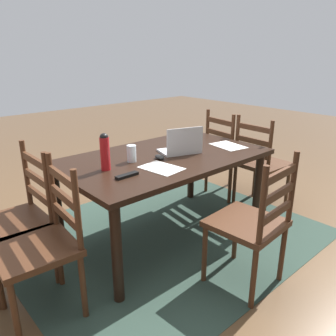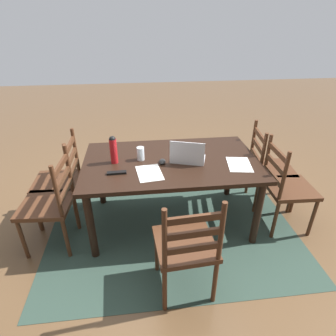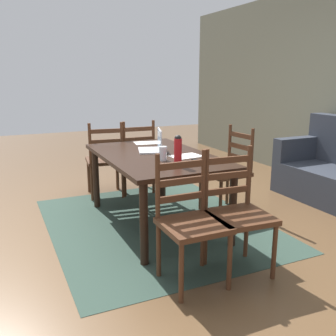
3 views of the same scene
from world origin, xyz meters
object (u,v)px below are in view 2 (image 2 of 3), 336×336
at_px(chair_left_near, 269,168).
at_px(computer_mouse, 162,161).
at_px(water_bottle, 113,149).
at_px(chair_far_head, 186,246).
at_px(chair_left_far, 286,187).
at_px(chair_right_near, 60,180).
at_px(tv_remote, 117,173).
at_px(chair_right_far, 51,204).
at_px(dining_table, 171,167).
at_px(drinking_glass, 141,154).
at_px(laptop, 188,156).

distance_m(chair_left_near, computer_mouse, 1.27).
distance_m(water_bottle, computer_mouse, 0.47).
relative_size(chair_far_head, water_bottle, 3.55).
height_order(chair_left_near, chair_left_far, same).
bearing_deg(chair_right_near, tv_remote, 146.81).
height_order(chair_right_far, computer_mouse, chair_right_far).
bearing_deg(chair_left_far, dining_table, -9.99).
distance_m(dining_table, chair_right_near, 1.16).
bearing_deg(dining_table, tv_remote, 21.87).
bearing_deg(chair_far_head, chair_left_far, -149.08).
distance_m(drinking_glass, computer_mouse, 0.23).
relative_size(chair_far_head, laptop, 2.56).
xyz_separation_m(dining_table, chair_left_far, (-1.13, 0.20, -0.19)).
distance_m(chair_far_head, water_bottle, 1.11).
xyz_separation_m(laptop, computer_mouse, (0.24, -0.00, -0.04)).
height_order(chair_left_near, water_bottle, water_bottle).
bearing_deg(chair_right_far, tv_remote, 179.87).
height_order(water_bottle, drinking_glass, water_bottle).
relative_size(chair_far_head, chair_right_near, 1.00).
height_order(chair_left_far, chair_right_near, same).
bearing_deg(chair_left_near, dining_table, 10.33).
relative_size(chair_left_far, chair_right_near, 1.00).
bearing_deg(tv_remote, chair_far_head, 35.62).
height_order(chair_right_near, computer_mouse, chair_right_near).
relative_size(computer_mouse, tv_remote, 0.59).
bearing_deg(laptop, chair_right_far, 6.76).
distance_m(chair_left_near, chair_right_far, 2.29).
bearing_deg(water_bottle, drinking_glass, -173.18).
xyz_separation_m(chair_far_head, drinking_glass, (0.29, -0.91, 0.33)).
relative_size(laptop, computer_mouse, 3.72).
bearing_deg(chair_right_far, chair_left_near, -169.73).
height_order(dining_table, drinking_glass, drinking_glass).
bearing_deg(chair_left_near, chair_left_far, 89.95).
height_order(laptop, tv_remote, laptop).
xyz_separation_m(chair_right_far, computer_mouse, (-1.04, -0.15, 0.29)).
xyz_separation_m(chair_far_head, laptop, (-0.15, -0.82, 0.33)).
distance_m(chair_left_far, chair_right_near, 2.29).
height_order(chair_left_near, laptop, laptop).
height_order(chair_far_head, laptop, laptop).
xyz_separation_m(chair_right_far, chair_far_head, (-1.13, 0.67, 0.00)).
bearing_deg(chair_left_far, chair_far_head, 30.92).
bearing_deg(water_bottle, tv_remote, 97.31).
bearing_deg(drinking_glass, dining_table, 171.34).
bearing_deg(drinking_glass, computer_mouse, 154.44).
bearing_deg(laptop, drinking_glass, -12.28).
height_order(water_bottle, tv_remote, water_bottle).
distance_m(chair_right_near, computer_mouse, 1.10).
distance_m(chair_left_near, chair_right_near, 2.25).
height_order(chair_right_far, chair_far_head, same).
distance_m(dining_table, chair_left_near, 1.16).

